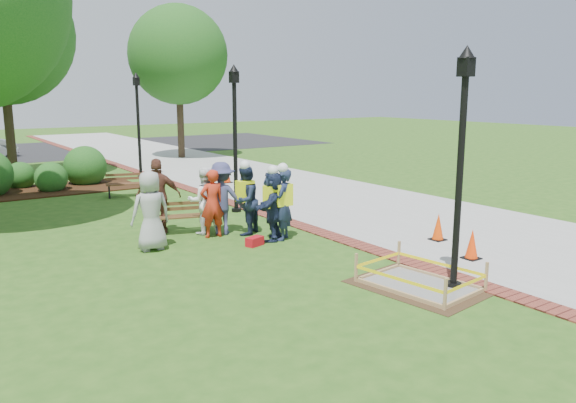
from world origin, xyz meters
TOP-DOWN VIEW (x-y plane):
  - ground at (0.00, 0.00)m, footprint 100.00×100.00m
  - sidewalk at (5.00, 10.00)m, footprint 6.00×60.00m
  - brick_edging at (1.75, 10.00)m, footprint 0.50×60.00m
  - mulch_bed at (-3.00, 12.00)m, footprint 7.00×3.00m
  - parking_lot at (0.00, 27.00)m, footprint 36.00×12.00m
  - wet_concrete_pad at (0.78, -2.61)m, footprint 1.99×2.50m
  - bench_near at (-1.15, 3.49)m, footprint 1.51×0.87m
  - bench_far at (-0.57, 9.22)m, footprint 1.50×0.85m
  - cone_front at (2.96, -2.07)m, footprint 0.34×0.34m
  - cone_back at (3.58, -0.63)m, footprint 0.34×0.34m
  - cone_far at (3.56, 9.84)m, footprint 0.36×0.36m
  - toolbox at (-0.25, 1.46)m, footprint 0.47×0.35m
  - lamp_near at (1.25, -3.00)m, footprint 0.28×0.28m
  - lamp_mid at (1.25, 5.00)m, footprint 0.28×0.28m
  - lamp_far at (1.25, 13.00)m, footprint 0.28×0.28m
  - tree_back at (-3.09, 15.82)m, footprint 5.56×5.56m
  - tree_right at (5.66, 18.86)m, footprint 5.16×5.16m
  - shrub_c at (-2.49, 11.75)m, footprint 1.14×1.14m
  - shrub_d at (-1.04, 12.66)m, footprint 1.59×1.59m
  - shrub_e at (-3.26, 13.12)m, footprint 1.05×1.05m
  - casual_person_a at (-2.32, 2.47)m, footprint 0.58×0.38m
  - casual_person_b at (-0.68, 2.72)m, footprint 0.56×0.39m
  - casual_person_c at (-0.70, 3.13)m, footprint 0.61×0.48m
  - casual_person_d at (-1.62, 3.80)m, footprint 0.71×0.59m
  - casual_person_e at (-0.35, 2.87)m, footprint 0.68×0.64m
  - hivis_worker_a at (0.39, 1.66)m, footprint 0.62×0.61m
  - hivis_worker_b at (0.60, 1.55)m, footprint 0.64×0.63m
  - hivis_worker_c at (0.12, 2.51)m, footprint 0.65×0.60m

SIDE VIEW (x-z plane):
  - ground at x=0.00m, z-range 0.00..0.00m
  - shrub_c at x=-2.49m, z-range -0.57..0.57m
  - shrub_d at x=-1.04m, z-range -0.80..0.80m
  - shrub_e at x=-3.26m, z-range -0.52..0.52m
  - parking_lot at x=0.00m, z-range 0.00..0.01m
  - sidewalk at x=5.00m, z-range 0.00..0.02m
  - brick_edging at x=1.75m, z-range 0.00..0.03m
  - mulch_bed at x=-3.00m, z-range -0.01..0.04m
  - toolbox at x=-0.25m, z-range 0.00..0.21m
  - wet_concrete_pad at x=0.78m, z-range -0.04..0.51m
  - bench_far at x=-0.57m, z-range -0.14..0.63m
  - bench_near at x=-1.15m, z-range -0.14..0.63m
  - cone_front at x=2.96m, z-range -0.01..0.65m
  - cone_back at x=3.58m, z-range -0.01..0.65m
  - cone_far at x=3.56m, z-range -0.01..0.70m
  - casual_person_b at x=-0.68m, z-range 0.00..1.66m
  - casual_person_c at x=-0.70m, z-range 0.00..1.67m
  - casual_person_a at x=-2.32m, z-range 0.00..1.79m
  - hivis_worker_a at x=0.39m, z-range 0.00..1.80m
  - casual_person_e at x=-0.35m, z-range 0.00..1.80m
  - hivis_worker_c at x=0.12m, z-range -0.01..1.85m
  - hivis_worker_b at x=0.60m, z-range -0.01..1.85m
  - casual_person_d at x=-1.62m, z-range 0.00..1.88m
  - lamp_near at x=1.25m, z-range 0.35..4.61m
  - lamp_mid at x=1.25m, z-range 0.35..4.61m
  - lamp_far at x=1.25m, z-range 0.35..4.61m
  - tree_right at x=5.66m, z-range 1.39..9.37m
  - tree_back at x=-3.09m, z-range 1.47..9.98m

